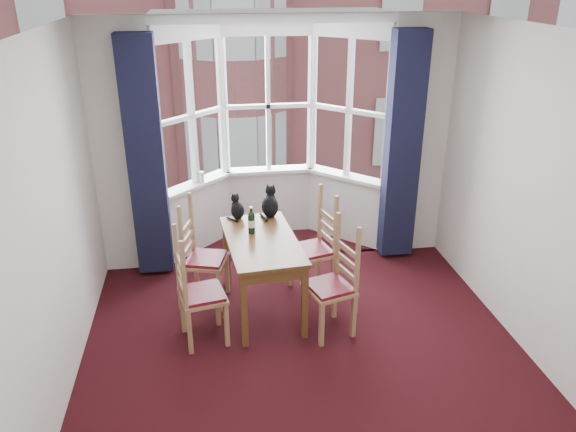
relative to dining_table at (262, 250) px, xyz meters
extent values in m
plane|color=black|center=(0.30, -1.11, -0.68)|extent=(4.50, 4.50, 0.00)
plane|color=white|center=(0.30, -1.11, 2.12)|extent=(4.50, 4.50, 0.00)
plane|color=silver|center=(-1.70, -1.11, 0.72)|extent=(0.00, 4.50, 4.50)
plane|color=silver|center=(2.30, -1.11, 0.72)|extent=(0.00, 4.50, 4.50)
cube|color=silver|center=(-1.35, 1.14, 0.72)|extent=(0.70, 0.12, 2.80)
cube|color=silver|center=(1.95, 1.14, 0.72)|extent=(0.70, 0.12, 2.80)
cube|color=#171833|center=(-1.12, 0.96, 0.67)|extent=(0.38, 0.22, 2.60)
cube|color=#171833|center=(1.72, 0.96, 0.67)|extent=(0.38, 0.22, 2.60)
cube|color=brown|center=(0.00, 0.00, 0.10)|extent=(0.77, 1.30, 0.04)
cube|color=brown|center=(-0.23, -0.60, -0.30)|extent=(0.07, 0.07, 0.75)
cube|color=brown|center=(-0.33, 0.55, -0.30)|extent=(0.07, 0.07, 0.75)
cube|color=brown|center=(0.33, -0.55, -0.30)|extent=(0.07, 0.07, 0.75)
cube|color=brown|center=(0.23, 0.60, -0.30)|extent=(0.07, 0.07, 0.75)
cube|color=#A1794E|center=(-0.60, -0.43, -0.20)|extent=(0.47, 0.49, 0.06)
cube|color=maroon|center=(-0.60, -0.43, -0.18)|extent=(0.43, 0.44, 0.03)
cube|color=#A1794E|center=(-0.55, 0.24, -0.20)|extent=(0.50, 0.51, 0.06)
cube|color=maroon|center=(-0.55, 0.24, -0.18)|extent=(0.45, 0.46, 0.03)
cube|color=#A1794E|center=(0.58, -0.49, -0.20)|extent=(0.50, 0.52, 0.06)
cube|color=maroon|center=(0.58, -0.49, -0.18)|extent=(0.45, 0.47, 0.03)
cube|color=#A1794E|center=(0.56, 0.28, -0.20)|extent=(0.49, 0.51, 0.06)
cube|color=maroon|center=(0.56, 0.28, -0.18)|extent=(0.45, 0.46, 0.03)
ellipsoid|color=black|center=(-0.20, 0.53, 0.20)|extent=(0.19, 0.22, 0.19)
sphere|color=black|center=(-0.21, 0.60, 0.32)|extent=(0.11, 0.11, 0.09)
cone|color=black|center=(-0.24, 0.59, 0.37)|extent=(0.04, 0.04, 0.04)
cone|color=black|center=(-0.19, 0.60, 0.37)|extent=(0.04, 0.04, 0.04)
ellipsoid|color=black|center=(0.15, 0.54, 0.23)|extent=(0.22, 0.27, 0.23)
sphere|color=black|center=(0.17, 0.62, 0.37)|extent=(0.13, 0.13, 0.11)
cone|color=black|center=(0.14, 0.63, 0.43)|extent=(0.05, 0.05, 0.05)
cone|color=black|center=(0.20, 0.62, 0.43)|extent=(0.05, 0.05, 0.05)
cylinder|color=black|center=(-0.08, 0.15, 0.22)|extent=(0.07, 0.07, 0.20)
sphere|color=black|center=(-0.08, 0.15, 0.31)|extent=(0.06, 0.06, 0.06)
cylinder|color=black|center=(-0.08, 0.15, 0.35)|extent=(0.03, 0.03, 0.09)
cylinder|color=gold|center=(-0.08, 0.15, 0.39)|extent=(0.03, 0.03, 0.02)
cylinder|color=silver|center=(-0.08, 0.15, 0.22)|extent=(0.07, 0.07, 0.08)
cylinder|color=white|center=(-0.56, 1.49, 0.26)|extent=(0.06, 0.06, 0.14)
plane|color=#333335|center=(0.30, 31.14, -6.68)|extent=(80.00, 80.00, 0.00)
cube|color=#AD5A59|center=(0.30, 13.14, 0.32)|extent=(18.00, 6.00, 14.00)
cylinder|color=#AD5A59|center=(0.30, 10.14, 0.32)|extent=(3.20, 3.20, 14.00)
camera|label=1|loc=(-0.48, -4.91, 2.51)|focal=35.00mm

